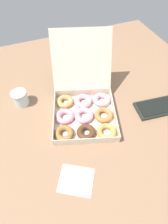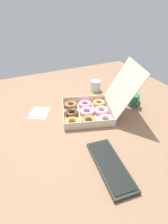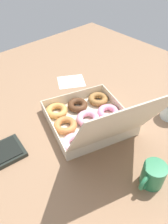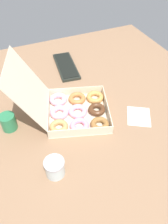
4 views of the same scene
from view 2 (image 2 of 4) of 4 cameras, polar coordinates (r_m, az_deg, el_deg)
name	(u,v)px [view 2 (image 2 of 4)]	position (r cm, az deg, el deg)	size (l,w,h in cm)	color
ground_plane	(85,115)	(124.38, 0.45, -1.08)	(180.00, 180.00, 2.00)	#906B4E
donut_box	(91,109)	(122.19, 2.31, 0.89)	(46.19, 56.60, 34.72)	beige
keyboard	(110,165)	(90.12, 8.55, -16.89)	(35.40, 16.40, 2.20)	black
coffee_mug	(134,100)	(136.47, 16.03, 3.71)	(11.48, 7.95, 9.01)	#2B7D4F
glass_jar	(96,86)	(154.65, 3.81, 8.61)	(8.95, 8.95, 8.68)	silver
paper_napkin	(39,113)	(129.13, -14.36, -0.24)	(14.70, 12.49, 0.15)	white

